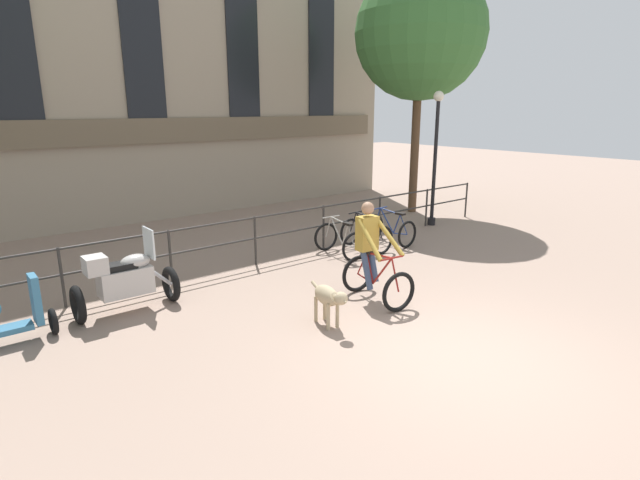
{
  "coord_description": "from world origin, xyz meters",
  "views": [
    {
      "loc": [
        -5.37,
        -3.55,
        3.27
      ],
      "look_at": [
        -0.14,
        2.86,
        1.05
      ],
      "focal_mm": 28.0,
      "sensor_mm": 36.0,
      "label": 1
    }
  ],
  "objects_px": {
    "parked_bicycle_near_lamp": "(340,240)",
    "dog": "(329,297)",
    "cyclist_with_bike": "(373,257)",
    "street_lamp": "(435,151)",
    "parked_bicycle_mid_left": "(366,235)",
    "parked_bicycle_mid_right": "(390,229)",
    "parked_scooter": "(0,316)",
    "parked_motorcycle": "(125,280)"
  },
  "relations": [
    {
      "from": "dog",
      "to": "parked_bicycle_mid_right",
      "type": "height_order",
      "value": "parked_bicycle_mid_right"
    },
    {
      "from": "dog",
      "to": "parked_bicycle_near_lamp",
      "type": "height_order",
      "value": "parked_bicycle_near_lamp"
    },
    {
      "from": "parked_bicycle_mid_right",
      "to": "street_lamp",
      "type": "relative_size",
      "value": 0.31
    },
    {
      "from": "parked_bicycle_mid_left",
      "to": "street_lamp",
      "type": "height_order",
      "value": "street_lamp"
    },
    {
      "from": "cyclist_with_bike",
      "to": "parked_bicycle_mid_right",
      "type": "xyz_separation_m",
      "value": [
        2.93,
        2.31,
        -0.41
      ]
    },
    {
      "from": "parked_bicycle_mid_right",
      "to": "parked_bicycle_near_lamp",
      "type": "bearing_deg",
      "value": -2.89
    },
    {
      "from": "parked_motorcycle",
      "to": "parked_scooter",
      "type": "height_order",
      "value": "parked_motorcycle"
    },
    {
      "from": "parked_motorcycle",
      "to": "parked_bicycle_near_lamp",
      "type": "xyz_separation_m",
      "value": [
        4.81,
        0.19,
        -0.2
      ]
    },
    {
      "from": "parked_motorcycle",
      "to": "parked_bicycle_near_lamp",
      "type": "height_order",
      "value": "parked_motorcycle"
    },
    {
      "from": "parked_bicycle_mid_left",
      "to": "parked_bicycle_mid_right",
      "type": "xyz_separation_m",
      "value": [
        0.83,
        0.0,
        0.0
      ]
    },
    {
      "from": "parked_scooter",
      "to": "street_lamp",
      "type": "xyz_separation_m",
      "value": [
        10.64,
        0.98,
        1.62
      ]
    },
    {
      "from": "parked_bicycle_mid_right",
      "to": "street_lamp",
      "type": "distance_m",
      "value": 3.03
    },
    {
      "from": "cyclist_with_bike",
      "to": "parked_bicycle_near_lamp",
      "type": "height_order",
      "value": "cyclist_with_bike"
    },
    {
      "from": "dog",
      "to": "street_lamp",
      "type": "bearing_deg",
      "value": 34.14
    },
    {
      "from": "parked_bicycle_near_lamp",
      "to": "parked_scooter",
      "type": "xyz_separation_m",
      "value": [
        -6.58,
        -0.33,
        0.1
      ]
    },
    {
      "from": "cyclist_with_bike",
      "to": "parked_bicycle_near_lamp",
      "type": "distance_m",
      "value": 2.67
    },
    {
      "from": "cyclist_with_bike",
      "to": "parked_bicycle_near_lamp",
      "type": "relative_size",
      "value": 1.47
    },
    {
      "from": "parked_bicycle_mid_left",
      "to": "street_lamp",
      "type": "distance_m",
      "value": 3.72
    },
    {
      "from": "parked_motorcycle",
      "to": "parked_bicycle_mid_right",
      "type": "relative_size",
      "value": 1.42
    },
    {
      "from": "parked_motorcycle",
      "to": "parked_bicycle_mid_left",
      "type": "bearing_deg",
      "value": -87.75
    },
    {
      "from": "parked_scooter",
      "to": "parked_bicycle_near_lamp",
      "type": "bearing_deg",
      "value": -86.87
    },
    {
      "from": "parked_motorcycle",
      "to": "parked_bicycle_mid_right",
      "type": "bearing_deg",
      "value": -87.99
    },
    {
      "from": "parked_bicycle_near_lamp",
      "to": "parked_bicycle_mid_left",
      "type": "bearing_deg",
      "value": -175.89
    },
    {
      "from": "cyclist_with_bike",
      "to": "parked_bicycle_mid_right",
      "type": "bearing_deg",
      "value": 44.29
    },
    {
      "from": "cyclist_with_bike",
      "to": "street_lamp",
      "type": "height_order",
      "value": "street_lamp"
    },
    {
      "from": "dog",
      "to": "street_lamp",
      "type": "xyz_separation_m",
      "value": [
        6.66,
        3.34,
        1.61
      ]
    },
    {
      "from": "parked_motorcycle",
      "to": "parked_bicycle_mid_left",
      "type": "xyz_separation_m",
      "value": [
        5.64,
        0.19,
        -0.2
      ]
    },
    {
      "from": "parked_bicycle_mid_right",
      "to": "parked_scooter",
      "type": "distance_m",
      "value": 8.24
    },
    {
      "from": "dog",
      "to": "street_lamp",
      "type": "relative_size",
      "value": 0.27
    },
    {
      "from": "parked_bicycle_near_lamp",
      "to": "street_lamp",
      "type": "relative_size",
      "value": 0.31
    },
    {
      "from": "cyclist_with_bike",
      "to": "parked_scooter",
      "type": "bearing_deg",
      "value": 165.72
    },
    {
      "from": "cyclist_with_bike",
      "to": "dog",
      "type": "distance_m",
      "value": 1.41
    },
    {
      "from": "cyclist_with_bike",
      "to": "parked_bicycle_mid_left",
      "type": "relative_size",
      "value": 1.51
    },
    {
      "from": "dog",
      "to": "parked_motorcycle",
      "type": "bearing_deg",
      "value": 138.85
    },
    {
      "from": "parked_bicycle_near_lamp",
      "to": "parked_bicycle_mid_right",
      "type": "relative_size",
      "value": 1.01
    },
    {
      "from": "dog",
      "to": "parked_bicycle_mid_left",
      "type": "xyz_separation_m",
      "value": [
        3.43,
        2.7,
        -0.11
      ]
    },
    {
      "from": "parked_bicycle_mid_right",
      "to": "street_lamp",
      "type": "height_order",
      "value": "street_lamp"
    },
    {
      "from": "parked_bicycle_near_lamp",
      "to": "dog",
      "type": "bearing_deg",
      "value": 50.13
    },
    {
      "from": "cyclist_with_bike",
      "to": "parked_bicycle_near_lamp",
      "type": "xyz_separation_m",
      "value": [
        1.28,
        2.31,
        -0.41
      ]
    },
    {
      "from": "parked_bicycle_mid_left",
      "to": "parked_bicycle_mid_right",
      "type": "distance_m",
      "value": 0.83
    },
    {
      "from": "dog",
      "to": "parked_motorcycle",
      "type": "xyz_separation_m",
      "value": [
        -2.21,
        2.51,
        0.09
      ]
    },
    {
      "from": "parked_bicycle_near_lamp",
      "to": "parked_motorcycle",
      "type": "bearing_deg",
      "value": 6.35
    }
  ]
}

